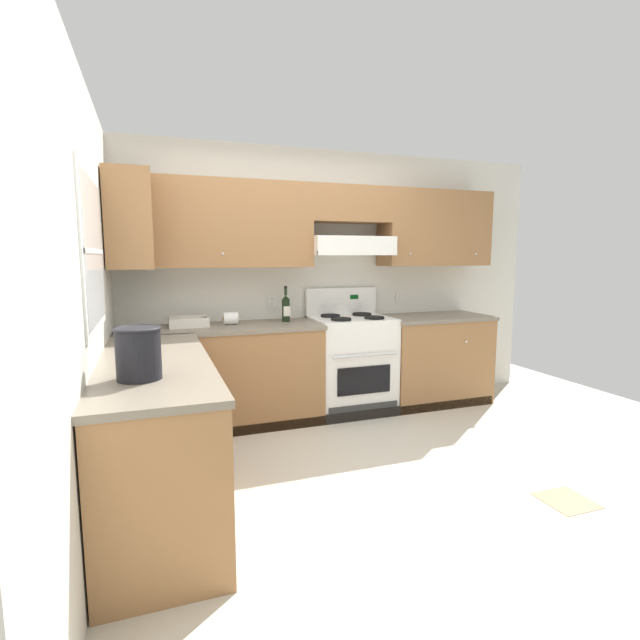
# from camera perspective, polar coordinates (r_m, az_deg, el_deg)

# --- Properties ---
(ground_plane) EXTENTS (7.04, 7.04, 0.00)m
(ground_plane) POSITION_cam_1_polar(r_m,az_deg,el_deg) (3.54, 3.18, -17.81)
(ground_plane) COLOR beige
(floor_accent_tile) EXTENTS (0.30, 0.30, 0.01)m
(floor_accent_tile) POSITION_cam_1_polar(r_m,az_deg,el_deg) (3.54, 27.45, -18.63)
(floor_accent_tile) COLOR olive
(floor_accent_tile) RESTS_ON ground_plane
(wall_back) EXTENTS (4.68, 0.57, 2.55)m
(wall_back) POSITION_cam_1_polar(r_m,az_deg,el_deg) (4.76, 0.67, 7.20)
(wall_back) COLOR silver
(wall_back) RESTS_ON ground_plane
(wall_left) EXTENTS (0.47, 4.00, 2.55)m
(wall_left) POSITION_cam_1_polar(r_m,az_deg,el_deg) (3.19, -25.85, 3.69)
(wall_left) COLOR silver
(wall_left) RESTS_ON ground_plane
(counter_back_run) EXTENTS (3.60, 0.65, 0.91)m
(counter_back_run) POSITION_cam_1_polar(r_m,az_deg,el_deg) (4.54, -0.86, -5.93)
(counter_back_run) COLOR olive
(counter_back_run) RESTS_ON ground_plane
(counter_left_run) EXTENTS (0.63, 1.91, 0.91)m
(counter_left_run) POSITION_cam_1_polar(r_m,az_deg,el_deg) (3.12, -18.79, -12.80)
(counter_left_run) COLOR olive
(counter_left_run) RESTS_ON ground_plane
(stove) EXTENTS (0.76, 0.62, 1.20)m
(stove) POSITION_cam_1_polar(r_m,az_deg,el_deg) (4.69, 3.78, -5.17)
(stove) COLOR white
(stove) RESTS_ON ground_plane
(wine_bottle) EXTENTS (0.07, 0.08, 0.33)m
(wine_bottle) POSITION_cam_1_polar(r_m,az_deg,el_deg) (4.47, -4.11, 1.51)
(wine_bottle) COLOR black
(wine_bottle) RESTS_ON counter_back_run
(bowl) EXTENTS (0.33, 0.27, 0.08)m
(bowl) POSITION_cam_1_polar(r_m,az_deg,el_deg) (4.32, -15.48, -0.36)
(bowl) COLOR beige
(bowl) RESTS_ON counter_back_run
(bucket) EXTENTS (0.23, 0.23, 0.26)m
(bucket) POSITION_cam_1_polar(r_m,az_deg,el_deg) (2.54, -20.93, -3.63)
(bucket) COLOR black
(bucket) RESTS_ON counter_left_run
(paper_towel_roll) EXTENTS (0.13, 0.11, 0.11)m
(paper_towel_roll) POSITION_cam_1_polar(r_m,az_deg,el_deg) (4.34, -10.69, 0.19)
(paper_towel_roll) COLOR white
(paper_towel_roll) RESTS_ON counter_back_run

